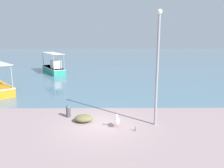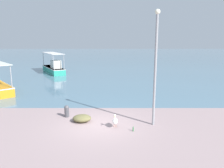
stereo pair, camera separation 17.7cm
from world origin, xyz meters
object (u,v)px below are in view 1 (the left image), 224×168
(mooring_bollard, at_px, (68,111))
(glass_bottle, at_px, (135,129))
(fishing_boat_center, at_px, (54,68))
(pelican, at_px, (117,121))
(net_pile, at_px, (84,118))
(lamp_post, at_px, (157,63))

(mooring_bollard, bearing_deg, glass_bottle, -28.72)
(fishing_boat_center, bearing_deg, mooring_bollard, -72.96)
(pelican, bearing_deg, net_pile, 156.31)
(mooring_bollard, bearing_deg, lamp_post, -13.59)
(mooring_bollard, height_order, net_pile, mooring_bollard)
(mooring_bollard, distance_m, glass_bottle, 4.45)
(lamp_post, height_order, glass_bottle, lamp_post)
(net_pile, distance_m, glass_bottle, 3.16)
(pelican, bearing_deg, lamp_post, 10.44)
(fishing_boat_center, distance_m, mooring_bollard, 18.38)
(net_pile, bearing_deg, fishing_boat_center, 109.28)
(fishing_boat_center, distance_m, glass_bottle, 21.79)
(lamp_post, bearing_deg, fishing_boat_center, 119.16)
(pelican, height_order, lamp_post, lamp_post)
(glass_bottle, bearing_deg, lamp_post, 36.78)
(mooring_bollard, xyz_separation_m, net_pile, (1.04, -0.79, -0.19))
(fishing_boat_center, distance_m, pelican, 20.93)
(fishing_boat_center, relative_size, net_pile, 5.96)
(pelican, height_order, mooring_bollard, pelican)
(pelican, relative_size, glass_bottle, 2.98)
(mooring_bollard, xyz_separation_m, glass_bottle, (3.90, -2.14, -0.29))
(pelican, relative_size, mooring_bollard, 1.09)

